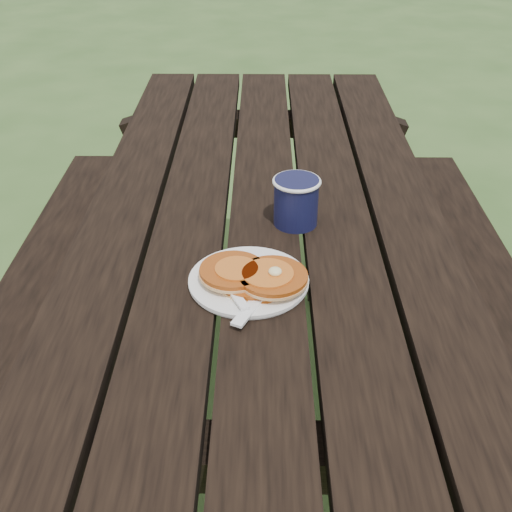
{
  "coord_description": "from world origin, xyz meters",
  "views": [
    {
      "loc": [
        -0.0,
        -1.23,
        1.41
      ],
      "look_at": [
        -0.01,
        -0.3,
        0.8
      ],
      "focal_mm": 45.0,
      "sensor_mm": 36.0,
      "label": 1
    }
  ],
  "objects_px": {
    "plate": "(249,281)",
    "pancake_stack": "(254,276)",
    "picnic_table": "(263,336)",
    "coffee_cup": "(296,199)"
  },
  "relations": [
    {
      "from": "picnic_table",
      "to": "plate",
      "type": "xyz_separation_m",
      "value": [
        -0.03,
        -0.31,
        0.39
      ]
    },
    {
      "from": "picnic_table",
      "to": "plate",
      "type": "distance_m",
      "value": 0.5
    },
    {
      "from": "picnic_table",
      "to": "plate",
      "type": "relative_size",
      "value": 8.74
    },
    {
      "from": "picnic_table",
      "to": "coffee_cup",
      "type": "relative_size",
      "value": 18.26
    },
    {
      "from": "picnic_table",
      "to": "pancake_stack",
      "type": "distance_m",
      "value": 0.52
    },
    {
      "from": "picnic_table",
      "to": "plate",
      "type": "height_order",
      "value": "plate"
    },
    {
      "from": "plate",
      "to": "pancake_stack",
      "type": "height_order",
      "value": "pancake_stack"
    },
    {
      "from": "pancake_stack",
      "to": "coffee_cup",
      "type": "relative_size",
      "value": 1.9
    },
    {
      "from": "plate",
      "to": "coffee_cup",
      "type": "bearing_deg",
      "value": 67.01
    },
    {
      "from": "picnic_table",
      "to": "coffee_cup",
      "type": "bearing_deg",
      "value": -56.2
    }
  ]
}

